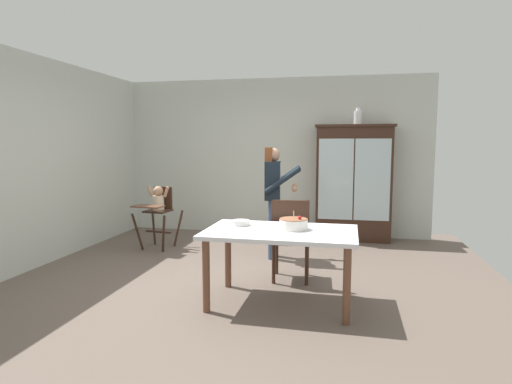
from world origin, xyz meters
The scene contains 11 objects.
ground_plane centered at (0.00, 0.00, 0.00)m, with size 6.24×6.24×0.00m, color #66564C.
wall_back centered at (0.00, 2.63, 1.35)m, with size 5.32×0.06×2.70m, color silver.
wall_left centered at (-2.63, 0.00, 1.35)m, with size 0.06×5.32×2.70m, color silver.
china_cabinet centered at (1.38, 2.37, 0.95)m, with size 1.25×0.48×1.88m.
ceramic_vase centered at (1.42, 2.37, 2.00)m, with size 0.13×0.13×0.27m.
high_chair_with_toddler centered at (-1.51, 1.18, 0.65)m, with size 0.64×0.73×0.95m.
adult_person centered at (0.28, 1.00, 0.97)m, with size 0.53×0.52×1.53m.
dining_table centered at (0.63, -0.67, 0.64)m, with size 1.48×0.93×0.74m.
birthday_cake centered at (0.75, -0.61, 0.79)m, with size 0.28×0.28×0.19m.
serving_bowl centered at (0.19, -0.52, 0.77)m, with size 0.18×0.18×0.06m, color silver.
dining_chair_far_side centered at (0.65, 0.00, 0.56)m, with size 0.47×0.47×0.96m.
Camera 1 is at (1.22, -4.70, 1.58)m, focal length 29.74 mm.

